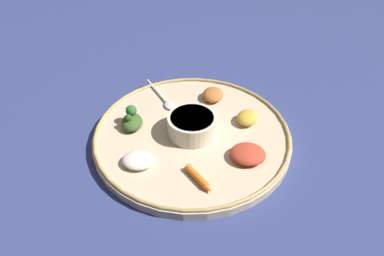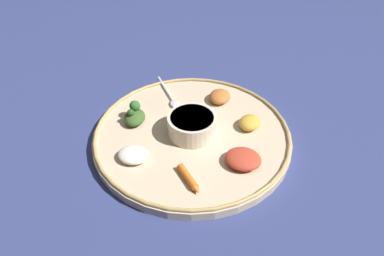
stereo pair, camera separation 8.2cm
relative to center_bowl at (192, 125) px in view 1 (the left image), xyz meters
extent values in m
plane|color=navy|center=(0.00, 0.00, -0.04)|extent=(2.40, 2.40, 0.00)
cylinder|color=#C6B293|center=(0.00, 0.00, -0.03)|extent=(0.44, 0.44, 0.02)
torus|color=tan|center=(0.00, 0.00, -0.02)|extent=(0.44, 0.44, 0.01)
cylinder|color=beige|center=(0.00, 0.00, 0.00)|extent=(0.11, 0.11, 0.05)
cylinder|color=brown|center=(0.00, 0.00, 0.02)|extent=(0.10, 0.10, 0.01)
ellipsoid|color=silver|center=(-0.11, 0.02, -0.02)|extent=(0.04, 0.03, 0.01)
cylinder|color=silver|center=(-0.18, 0.04, -0.02)|extent=(0.11, 0.03, 0.01)
ellipsoid|color=#385623|center=(-0.11, -0.09, -0.01)|extent=(0.08, 0.07, 0.03)
sphere|color=#23511E|center=(-0.11, -0.10, 0.01)|extent=(0.02, 0.02, 0.02)
sphere|color=#2D6628|center=(-0.12, -0.08, 0.01)|extent=(0.03, 0.03, 0.03)
cylinder|color=orange|center=(0.11, -0.08, -0.02)|extent=(0.07, 0.02, 0.02)
cone|color=orange|center=(0.15, -0.09, -0.02)|extent=(0.02, 0.01, 0.01)
ellipsoid|color=gold|center=(0.05, 0.12, -0.01)|extent=(0.07, 0.07, 0.03)
ellipsoid|color=silver|center=(0.00, -0.15, -0.01)|extent=(0.09, 0.08, 0.02)
ellipsoid|color=#B2662D|center=(-0.06, 0.13, -0.01)|extent=(0.08, 0.08, 0.03)
ellipsoid|color=#B73D28|center=(0.14, 0.03, -0.01)|extent=(0.10, 0.10, 0.03)
camera|label=1|loc=(0.47, -0.41, 0.52)|focal=34.44mm
camera|label=2|loc=(0.52, -0.34, 0.52)|focal=34.44mm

